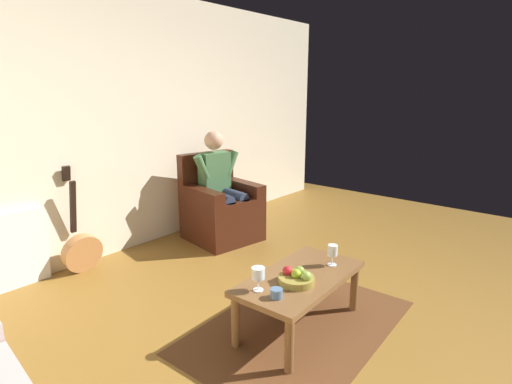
# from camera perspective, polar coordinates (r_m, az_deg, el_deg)

# --- Properties ---
(ground_plane) EXTENTS (7.49, 7.49, 0.00)m
(ground_plane) POSITION_cam_1_polar(r_m,az_deg,el_deg) (3.17, 17.99, -19.03)
(ground_plane) COLOR brown
(wall_back) EXTENTS (6.64, 0.06, 2.70)m
(wall_back) POSITION_cam_1_polar(r_m,az_deg,el_deg) (4.56, -16.83, 9.23)
(wall_back) COLOR beige
(wall_back) RESTS_ON ground
(rug) EXTENTS (1.76, 1.19, 0.01)m
(rug) POSITION_cam_1_polar(r_m,az_deg,el_deg) (3.18, 6.02, -18.17)
(rug) COLOR #583219
(rug) RESTS_ON ground
(armchair) EXTENTS (0.82, 0.84, 0.99)m
(armchair) POSITION_cam_1_polar(r_m,az_deg,el_deg) (4.72, -5.05, -2.49)
(armchair) COLOR #3C190E
(armchair) RESTS_ON ground
(person_seated) EXTENTS (0.61, 0.62, 1.25)m
(person_seated) POSITION_cam_1_polar(r_m,az_deg,el_deg) (4.61, -4.91, 1.33)
(person_seated) COLOR #436F42
(person_seated) RESTS_ON ground
(coffee_table) EXTENTS (1.04, 0.56, 0.41)m
(coffee_table) POSITION_cam_1_polar(r_m,az_deg,el_deg) (3.00, 6.20, -12.60)
(coffee_table) COLOR brown
(coffee_table) RESTS_ON ground
(guitar) EXTENTS (0.37, 0.25, 1.02)m
(guitar) POSITION_cam_1_polar(r_m,az_deg,el_deg) (4.24, -23.30, -7.36)
(guitar) COLOR #BB7D47
(guitar) RESTS_ON ground
(radiator) EXTENTS (0.69, 0.06, 0.68)m
(radiator) POSITION_cam_1_polar(r_m,az_deg,el_deg) (4.11, -31.83, -7.31)
(radiator) COLOR white
(radiator) RESTS_ON ground
(wine_glass_near) EXTENTS (0.07, 0.07, 0.16)m
(wine_glass_near) POSITION_cam_1_polar(r_m,az_deg,el_deg) (3.13, 10.70, -8.22)
(wine_glass_near) COLOR silver
(wine_glass_near) RESTS_ON coffee_table
(wine_glass_far) EXTENTS (0.09, 0.09, 0.16)m
(wine_glass_far) POSITION_cam_1_polar(r_m,az_deg,el_deg) (2.71, 0.30, -11.50)
(wine_glass_far) COLOR silver
(wine_glass_far) RESTS_ON coffee_table
(fruit_bowl) EXTENTS (0.25, 0.25, 0.11)m
(fruit_bowl) POSITION_cam_1_polar(r_m,az_deg,el_deg) (2.85, 5.71, -11.90)
(fruit_bowl) COLOR olive
(fruit_bowl) RESTS_ON coffee_table
(candle_jar) EXTENTS (0.08, 0.08, 0.06)m
(candle_jar) POSITION_cam_1_polar(r_m,az_deg,el_deg) (2.67, 2.89, -14.02)
(candle_jar) COLOR slate
(candle_jar) RESTS_ON coffee_table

